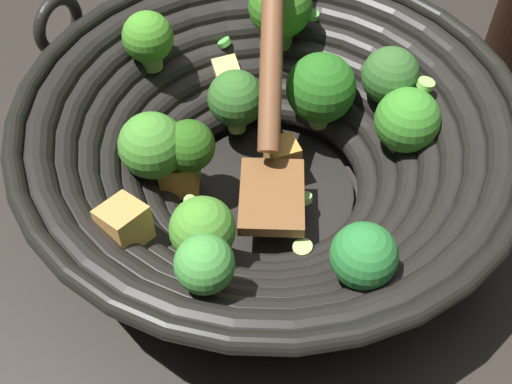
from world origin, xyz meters
TOP-DOWN VIEW (x-y plane):
  - ground_plane at (0.00, 0.00)m, footprint 4.00×4.00m
  - wok at (0.00, -0.00)m, footprint 0.39×0.39m

SIDE VIEW (x-z plane):
  - ground_plane at x=0.00m, z-range 0.00..0.00m
  - wok at x=0.00m, z-range -0.03..0.17m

